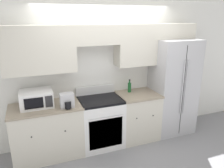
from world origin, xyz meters
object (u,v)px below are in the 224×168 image
at_px(oven_range, 101,122).
at_px(bottle, 129,87).
at_px(refrigerator, 171,86).
at_px(microwave, 36,98).

xyz_separation_m(oven_range, bottle, (0.64, 0.15, 0.55)).
distance_m(refrigerator, bottle, 0.90).
xyz_separation_m(refrigerator, bottle, (-0.89, 0.10, 0.06)).
relative_size(microwave, bottle, 2.01).
bearing_deg(bottle, refrigerator, -6.19).
distance_m(refrigerator, microwave, 2.60).
relative_size(oven_range, refrigerator, 0.56).
distance_m(microwave, bottle, 1.70).
height_order(refrigerator, microwave, refrigerator).
distance_m(oven_range, refrigerator, 1.61).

